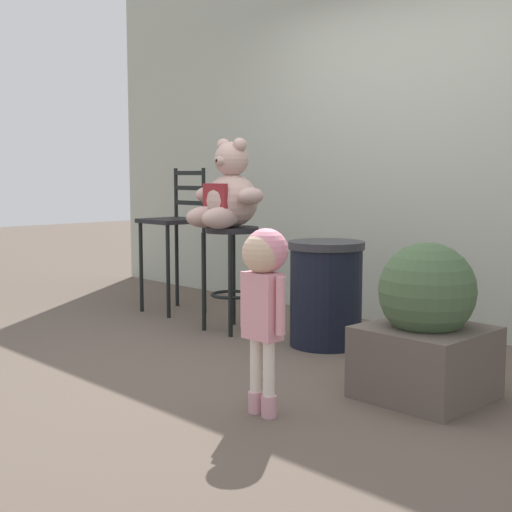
{
  "coord_description": "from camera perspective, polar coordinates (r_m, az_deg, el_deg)",
  "views": [
    {
      "loc": [
        2.96,
        -2.79,
        1.13
      ],
      "look_at": [
        -0.08,
        0.13,
        0.64
      ],
      "focal_mm": 49.69,
      "sensor_mm": 36.0,
      "label": 1
    }
  ],
  "objects": [
    {
      "name": "bar_stool_with_teddy",
      "position": [
        5.1,
        -1.96,
        -0.08
      ],
      "size": [
        0.39,
        0.39,
        0.76
      ],
      "color": "black",
      "rests_on": "ground_plane"
    },
    {
      "name": "child_walking",
      "position": [
        3.28,
        0.63,
        -1.98
      ],
      "size": [
        0.28,
        0.22,
        0.88
      ],
      "rotation": [
        0.0,
        0.0,
        2.36
      ],
      "color": "#D193A0",
      "rests_on": "ground_plane"
    },
    {
      "name": "ground_plane",
      "position": [
        4.22,
        -0.52,
        -8.94
      ],
      "size": [
        24.0,
        24.0,
        0.0
      ],
      "primitive_type": "plane",
      "color": "brown"
    },
    {
      "name": "teddy_bear",
      "position": [
        5.05,
        -2.23,
        4.99
      ],
      "size": [
        0.59,
        0.53,
        0.63
      ],
      "color": "#C19E93",
      "rests_on": "bar_stool_with_teddy"
    },
    {
      "name": "building_wall",
      "position": [
        5.47,
        13.4,
        12.41
      ],
      "size": [
        7.27,
        0.3,
        3.4
      ],
      "primitive_type": "cube",
      "color": "#ABB0A1",
      "rests_on": "ground_plane"
    },
    {
      "name": "trash_bin",
      "position": [
        4.69,
        5.65,
        -3.01
      ],
      "size": [
        0.5,
        0.5,
        0.7
      ],
      "color": "black",
      "rests_on": "ground_plane"
    },
    {
      "name": "bar_chair_empty",
      "position": [
        5.86,
        -6.54,
        2.24
      ],
      "size": [
        0.43,
        0.43,
        1.18
      ],
      "color": "black",
      "rests_on": "ground_plane"
    },
    {
      "name": "planter_with_shrub",
      "position": [
        3.68,
        13.53,
        -5.61
      ],
      "size": [
        0.58,
        0.58,
        0.79
      ],
      "color": "brown",
      "rests_on": "ground_plane"
    }
  ]
}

